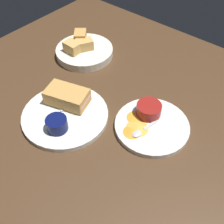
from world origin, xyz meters
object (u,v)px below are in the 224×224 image
at_px(plate_chips_companion, 152,126).
at_px(bread_basket_rear, 84,50).
at_px(spoon_by_gravy_ramekin, 140,131).
at_px(sandwich_half_near, 67,97).
at_px(ramekin_dark_sauce, 57,124).
at_px(ramekin_light_gravy, 149,109).
at_px(plate_sandwich_main, 65,115).
at_px(spoon_by_dark_ramekin, 61,114).

relative_size(plate_chips_companion, bread_basket_rear, 1.01).
xyz_separation_m(plate_chips_companion, spoon_by_gravy_ramekin, (-0.01, -0.05, 0.01)).
bearing_deg(sandwich_half_near, spoon_by_gravy_ramekin, 10.91).
xyz_separation_m(ramekin_dark_sauce, spoon_by_gravy_ramekin, (0.19, 0.14, -0.02)).
bearing_deg(spoon_by_gravy_ramekin, ramekin_light_gravy, 107.87).
relative_size(ramekin_dark_sauce, spoon_by_gravy_ramekin, 0.62).
xyz_separation_m(spoon_by_gravy_ramekin, bread_basket_rear, (-0.40, 0.18, 0.00)).
distance_m(plate_chips_companion, spoon_by_gravy_ramekin, 0.05).
bearing_deg(bread_basket_rear, sandwich_half_near, -56.43).
height_order(plate_sandwich_main, ramekin_dark_sauce, ramekin_dark_sauce).
relative_size(spoon_by_gravy_ramekin, bread_basket_rear, 0.45).
height_order(sandwich_half_near, spoon_by_dark_ramekin, sandwich_half_near).
bearing_deg(sandwich_half_near, ramekin_dark_sauce, -59.66).
bearing_deg(plate_sandwich_main, ramekin_light_gravy, 39.90).
distance_m(sandwich_half_near, spoon_by_dark_ramekin, 0.06).
bearing_deg(plate_sandwich_main, sandwich_half_near, 125.22).
relative_size(sandwich_half_near, plate_chips_companion, 0.67).
bearing_deg(spoon_by_gravy_ramekin, spoon_by_dark_ramekin, -155.71).
distance_m(ramekin_light_gravy, spoon_by_gravy_ramekin, 0.08).
xyz_separation_m(ramekin_dark_sauce, bread_basket_rear, (-0.21, 0.33, -0.02)).
bearing_deg(plate_sandwich_main, plate_chips_companion, 30.69).
bearing_deg(spoon_by_dark_ramekin, ramekin_dark_sauce, -52.91).
bearing_deg(bread_basket_rear, ramekin_dark_sauce, -57.35).
relative_size(ramekin_dark_sauce, spoon_by_dark_ramekin, 0.71).
distance_m(sandwich_half_near, bread_basket_rear, 0.28).
height_order(ramekin_light_gravy, spoon_by_gravy_ramekin, ramekin_light_gravy).
height_order(spoon_by_dark_ramekin, plate_chips_companion, spoon_by_dark_ramekin).
relative_size(ramekin_dark_sauce, bread_basket_rear, 0.28).
height_order(ramekin_dark_sauce, plate_chips_companion, ramekin_dark_sauce).
height_order(sandwich_half_near, ramekin_light_gravy, sandwich_half_near).
xyz_separation_m(plate_sandwich_main, plate_chips_companion, (0.23, 0.14, 0.00)).
bearing_deg(ramekin_light_gravy, spoon_by_dark_ramekin, -138.75).
relative_size(plate_sandwich_main, ramekin_dark_sauce, 4.26).
relative_size(ramekin_light_gravy, spoon_by_gravy_ramekin, 0.76).
xyz_separation_m(ramekin_dark_sauce, spoon_by_dark_ramekin, (-0.03, 0.04, -0.02)).
distance_m(plate_sandwich_main, spoon_by_dark_ramekin, 0.02).
xyz_separation_m(sandwich_half_near, ramekin_dark_sauce, (0.06, -0.09, -0.00)).
bearing_deg(ramekin_dark_sauce, plate_sandwich_main, 116.22).
distance_m(ramekin_dark_sauce, plate_chips_companion, 0.28).
distance_m(plate_sandwich_main, spoon_by_gravy_ramekin, 0.24).
distance_m(ramekin_dark_sauce, spoon_by_gravy_ramekin, 0.24).
bearing_deg(spoon_by_dark_ramekin, plate_sandwich_main, 68.43).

